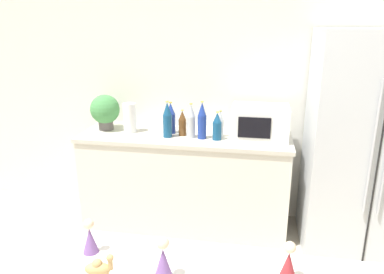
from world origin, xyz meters
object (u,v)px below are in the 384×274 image
at_px(refrigerator, 365,145).
at_px(back_bottle_2, 202,121).
at_px(paper_towel_roll, 130,118).
at_px(back_bottle_1, 220,124).
at_px(back_bottle_4, 171,118).
at_px(back_bottle_0, 167,120).
at_px(back_bottle_6, 217,126).
at_px(back_bottle_3, 191,121).
at_px(camel_figurine, 99,268).
at_px(wise_man_figurine_blue, 288,264).
at_px(microwave, 260,122).
at_px(back_bottle_5, 182,123).
at_px(wise_man_figurine_purple, 90,238).
at_px(wise_man_figurine_crimson, 163,261).
at_px(potted_plant, 105,111).

distance_m(refrigerator, back_bottle_2, 1.34).
relative_size(paper_towel_roll, back_bottle_1, 1.14).
height_order(back_bottle_1, back_bottle_4, back_bottle_4).
bearing_deg(back_bottle_0, back_bottle_6, 0.00).
height_order(back_bottle_1, back_bottle_6, back_bottle_6).
xyz_separation_m(refrigerator, back_bottle_4, (-1.63, 0.11, 0.12)).
height_order(back_bottle_3, camel_figurine, back_bottle_3).
height_order(refrigerator, wise_man_figurine_blue, refrigerator).
relative_size(back_bottle_0, back_bottle_1, 1.36).
distance_m(back_bottle_1, camel_figurine, 2.15).
distance_m(paper_towel_roll, microwave, 1.16).
bearing_deg(back_bottle_5, back_bottle_4, 157.12).
height_order(microwave, back_bottle_6, microwave).
height_order(paper_towel_roll, back_bottle_6, paper_towel_roll).
relative_size(refrigerator, back_bottle_0, 5.67).
xyz_separation_m(back_bottle_0, camel_figurine, (0.27, -2.05, 0.03)).
distance_m(microwave, wise_man_figurine_purple, 2.08).
bearing_deg(wise_man_figurine_crimson, back_bottle_6, 91.05).
bearing_deg(back_bottle_2, back_bottle_1, 28.81).
bearing_deg(wise_man_figurine_purple, back_bottle_5, 90.97).
relative_size(back_bottle_0, back_bottle_5, 1.38).
bearing_deg(back_bottle_5, back_bottle_2, -18.01).
bearing_deg(back_bottle_0, wise_man_figurine_blue, -64.63).
height_order(refrigerator, camel_figurine, refrigerator).
distance_m(refrigerator, wise_man_figurine_purple, 2.40).
height_order(potted_plant, paper_towel_roll, potted_plant).
height_order(back_bottle_3, back_bottle_4, back_bottle_3).
relative_size(refrigerator, wise_man_figurine_purple, 12.53).
bearing_deg(wise_man_figurine_crimson, back_bottle_1, 90.54).
bearing_deg(refrigerator, back_bottle_4, 176.13).
bearing_deg(refrigerator, back_bottle_2, 179.95).
bearing_deg(microwave, back_bottle_1, -176.68).
height_order(potted_plant, wise_man_figurine_purple, potted_plant).
bearing_deg(back_bottle_1, back_bottle_6, -99.83).
relative_size(microwave, back_bottle_5, 2.07).
bearing_deg(wise_man_figurine_purple, back_bottle_2, 85.38).
xyz_separation_m(microwave, back_bottle_6, (-0.36, -0.11, -0.02)).
bearing_deg(microwave, back_bottle_0, -171.74).
height_order(back_bottle_3, wise_man_figurine_blue, back_bottle_3).
bearing_deg(paper_towel_roll, microwave, 1.20).
xyz_separation_m(back_bottle_4, wise_man_figurine_crimson, (0.47, -2.09, 0.04)).
bearing_deg(back_bottle_5, back_bottle_6, -13.02).
height_order(potted_plant, back_bottle_2, potted_plant).
bearing_deg(back_bottle_1, back_bottle_3, -164.34).
relative_size(potted_plant, microwave, 0.68).
height_order(back_bottle_0, back_bottle_3, back_bottle_0).
bearing_deg(back_bottle_0, microwave, 8.26).
bearing_deg(microwave, back_bottle_3, -171.37).
relative_size(back_bottle_3, wise_man_figurine_blue, 2.00).
distance_m(back_bottle_3, wise_man_figurine_purple, 1.89).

